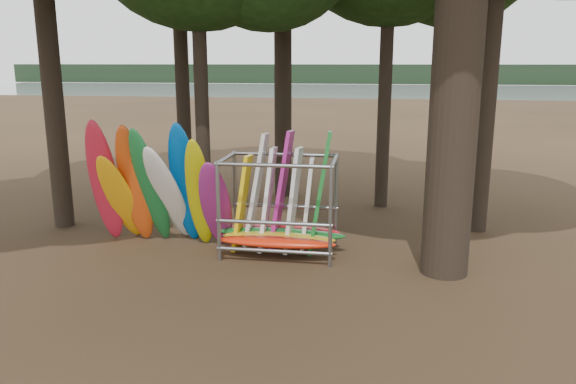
# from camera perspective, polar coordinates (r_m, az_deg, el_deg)

# --- Properties ---
(ground) EXTENTS (120.00, 120.00, 0.00)m
(ground) POSITION_cam_1_polar(r_m,az_deg,el_deg) (12.45, -4.22, -7.72)
(ground) COLOR #47331E
(ground) RESTS_ON ground
(lake) EXTENTS (160.00, 160.00, 0.00)m
(lake) POSITION_cam_1_polar(r_m,az_deg,el_deg) (71.51, 7.07, 9.41)
(lake) COLOR gray
(lake) RESTS_ON ground
(far_shore) EXTENTS (160.00, 4.00, 4.00)m
(far_shore) POSITION_cam_1_polar(r_m,az_deg,el_deg) (121.37, 8.07, 11.78)
(far_shore) COLOR black
(far_shore) RESTS_ON ground
(kayak_row) EXTENTS (3.61, 2.09, 3.25)m
(kayak_row) POSITION_cam_1_polar(r_m,az_deg,el_deg) (13.86, -13.25, 0.16)
(kayak_row) COLOR red
(kayak_row) RESTS_ON ground
(storage_rack) EXTENTS (3.10, 1.50, 2.91)m
(storage_rack) POSITION_cam_1_polar(r_m,az_deg,el_deg) (13.09, -0.85, -1.77)
(storage_rack) COLOR slate
(storage_rack) RESTS_ON ground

